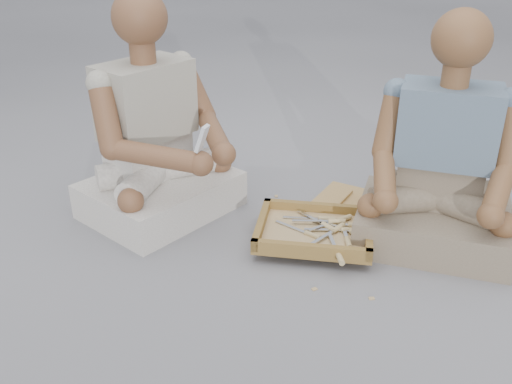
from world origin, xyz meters
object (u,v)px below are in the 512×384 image
at_px(carved_panel, 378,217).
at_px(tool_tray, 314,231).
at_px(companion, 441,172).
at_px(craftsman, 156,143).

xyz_separation_m(carved_panel, tool_tray, (-0.20, -0.30, 0.04)).
relative_size(tool_tray, companion, 0.58).
bearing_deg(carved_panel, companion, -16.40).
distance_m(carved_panel, tool_tray, 0.36).
height_order(tool_tray, craftsman, craftsman).
relative_size(carved_panel, tool_tray, 1.12).
bearing_deg(craftsman, carved_panel, 125.26).
bearing_deg(tool_tray, carved_panel, 56.31).
bearing_deg(carved_panel, tool_tray, -123.69).
relative_size(carved_panel, craftsman, 0.62).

